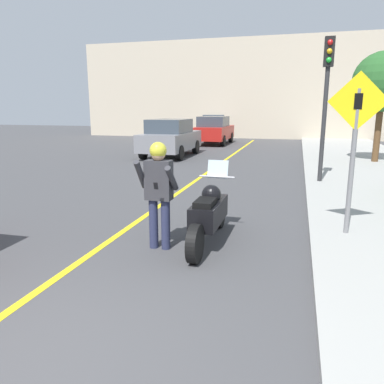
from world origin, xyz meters
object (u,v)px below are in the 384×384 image
Objects in this scene: motorcycle at (209,213)px; parked_car_grey at (171,137)px; person_biker at (159,185)px; street_tree at (383,82)px; traffic_light at (327,83)px; parked_car_silver at (216,126)px; crossing_sign at (355,139)px; parked_car_red at (214,130)px.

motorcycle is 11.39m from parked_car_grey.
person_biker is 11.97m from street_tree.
person_biker is 6.69m from traffic_light.
traffic_light is at bearing -68.96° from parked_car_silver.
motorcycle is 6.19m from traffic_light.
parked_car_grey is (-4.26, 10.56, 0.37)m from motorcycle.
motorcycle is 23.38m from parked_car_silver.
parked_car_grey is 12.34m from parked_car_silver.
traffic_light is at bearing 69.75° from motorcycle.
traffic_light is at bearing 65.53° from person_biker.
motorcycle is at bearing -161.73° from crossing_sign.
traffic_light is 0.92× the size of parked_car_grey.
parked_car_grey reaches higher than person_biker.
parked_car_silver is (-0.49, 12.33, 0.00)m from parked_car_grey.
parked_car_red reaches higher than motorcycle.
parked_car_silver reaches higher than person_biker.
motorcycle is at bearing -68.02° from parked_car_grey.
parked_car_red is (0.61, 6.38, 0.00)m from parked_car_grey.
street_tree is 10.63m from parked_car_red.
crossing_sign is 17.26m from parked_car_red.
person_biker is at bearing -72.03° from parked_car_grey.
street_tree is 0.98× the size of parked_car_silver.
street_tree is 0.98× the size of parked_car_grey.
parked_car_grey is at bearing -95.50° from parked_car_red.
motorcycle is 2.59m from crossing_sign.
parked_car_red is (-7.92, 6.73, -2.25)m from street_tree.
parked_car_grey reaches higher than motorcycle.
crossing_sign is (2.18, 0.72, 1.19)m from motorcycle.
motorcycle is 0.88× the size of crossing_sign.
person_biker is at bearing -145.07° from motorcycle.
traffic_light is (1.99, 5.39, 2.32)m from motorcycle.
street_tree reaches higher than parked_car_red.
parked_car_red is at bearing -79.52° from parked_car_silver.
crossing_sign is at bearing -56.79° from parked_car_grey.
crossing_sign reaches higher than parked_car_grey.
motorcycle is at bearing -110.25° from traffic_light.
crossing_sign is 9.83m from street_tree.
street_tree is (4.27, 10.21, 2.61)m from motorcycle.
traffic_light is 0.92× the size of parked_car_red.
street_tree reaches higher than motorcycle.
parked_car_grey is 6.41m from parked_car_red.
traffic_light reaches higher than parked_car_silver.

